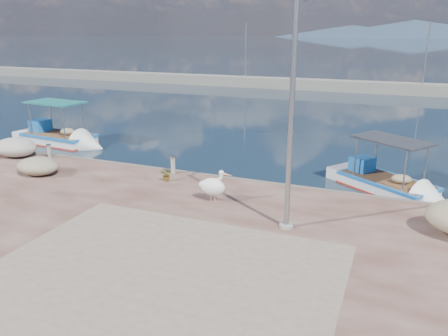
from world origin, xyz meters
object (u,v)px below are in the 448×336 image
pelican (213,186)px  bollard_near (173,164)px  boat_left (59,140)px  lamp_post (291,126)px  boat_right (385,186)px

pelican → bollard_near: size_ratio=1.59×
boat_left → lamp_post: size_ratio=0.90×
pelican → lamp_post: 4.26m
boat_left → boat_right: bearing=1.4°
bollard_near → lamp_post: bearing=-30.4°
pelican → lamp_post: size_ratio=0.18×
boat_left → bollard_near: (10.01, -3.90, 0.70)m
boat_right → lamp_post: 7.66m
boat_left → boat_right: size_ratio=1.14×
boat_left → lamp_post: bearing=-19.6°
boat_right → bollard_near: bearing=-128.5°
bollard_near → pelican: bearing=-38.5°
bollard_near → boat_left: bearing=158.7°
boat_left → bollard_near: size_ratio=7.98×
pelican → boat_left: bearing=151.0°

